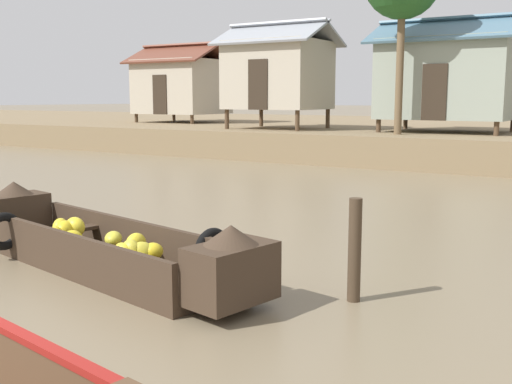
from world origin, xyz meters
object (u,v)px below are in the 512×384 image
object	(u,v)px
stilt_house_left	(182,85)
mooring_post	(355,250)
stilt_house_mid_left	(278,74)
stilt_house_mid_right	(448,77)
banana_boat	(101,245)

from	to	relation	value
stilt_house_left	mooring_post	world-z (taller)	stilt_house_left
stilt_house_left	stilt_house_mid_left	world-z (taller)	stilt_house_mid_left
stilt_house_mid_right	banana_boat	bearing A→B (deg)	-90.03
stilt_house_left	stilt_house_mid_left	size ratio (longest dim) A/B	1.08
banana_boat	stilt_house_mid_right	world-z (taller)	stilt_house_mid_right
stilt_house_left	stilt_house_mid_right	bearing A→B (deg)	-8.47
stilt_house_mid_left	mooring_post	bearing A→B (deg)	-57.46
stilt_house_mid_left	stilt_house_mid_right	distance (m)	6.22
stilt_house_left	stilt_house_mid_right	xyz separation A→B (m)	(13.18, -1.96, 0.11)
stilt_house_left	mooring_post	size ratio (longest dim) A/B	3.97
mooring_post	stilt_house_left	bearing A→B (deg)	132.92
stilt_house_mid_left	mooring_post	distance (m)	17.53
stilt_house_left	mooring_post	xyz separation A→B (m)	(16.38, -17.62, -2.18)
banana_boat	mooring_post	bearing A→B (deg)	9.73
stilt_house_mid_left	stilt_house_mid_right	bearing A→B (deg)	9.50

